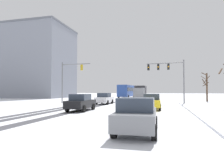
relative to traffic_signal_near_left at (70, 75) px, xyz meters
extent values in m
cube|color=#424247|center=(3.07, -9.63, -4.35)|extent=(0.81, 30.06, 0.01)
cube|color=#424247|center=(6.23, -9.63, -4.35)|extent=(0.99, 30.06, 0.01)
cube|color=#424247|center=(4.21, -9.63, -4.35)|extent=(0.87, 30.06, 0.01)
cube|color=white|center=(18.67, -11.00, -4.29)|extent=(4.00, 30.06, 0.12)
cylinder|color=slate|center=(-1.29, 0.03, -1.10)|extent=(0.18, 0.18, 6.50)
cylinder|color=slate|center=(1.12, -0.05, 1.75)|extent=(4.82, 0.28, 0.12)
cube|color=#B79319|center=(2.08, -0.08, 1.20)|extent=(0.33, 0.25, 0.90)
sphere|color=black|center=(2.09, 0.08, 1.50)|extent=(0.20, 0.20, 0.20)
sphere|color=orange|center=(2.09, 0.08, 1.20)|extent=(0.20, 0.20, 0.20)
sphere|color=black|center=(2.09, 0.08, 0.90)|extent=(0.20, 0.20, 0.20)
cylinder|color=slate|center=(17.27, 2.03, -1.10)|extent=(0.18, 0.18, 6.50)
cylinder|color=slate|center=(14.57, 2.24, 1.75)|extent=(5.41, 0.53, 0.12)
cube|color=black|center=(15.11, 2.20, 1.20)|extent=(0.34, 0.26, 0.90)
sphere|color=black|center=(15.10, 2.04, 1.50)|extent=(0.20, 0.20, 0.20)
sphere|color=orange|center=(15.10, 2.04, 1.20)|extent=(0.20, 0.20, 0.20)
sphere|color=black|center=(15.10, 2.04, 0.90)|extent=(0.20, 0.20, 0.20)
cube|color=black|center=(13.62, 2.31, 1.20)|extent=(0.34, 0.26, 0.90)
sphere|color=black|center=(13.61, 2.15, 1.50)|extent=(0.20, 0.20, 0.20)
sphere|color=orange|center=(13.61, 2.15, 1.20)|extent=(0.20, 0.20, 0.20)
sphere|color=black|center=(13.61, 2.15, 0.90)|extent=(0.20, 0.20, 0.20)
cube|color=black|center=(12.14, 2.42, 1.20)|extent=(0.34, 0.26, 0.90)
sphere|color=black|center=(12.12, 2.26, 1.50)|extent=(0.20, 0.20, 0.20)
sphere|color=orange|center=(12.12, 2.26, 1.20)|extent=(0.20, 0.20, 0.20)
sphere|color=black|center=(12.12, 2.26, 0.90)|extent=(0.20, 0.20, 0.20)
cube|color=silver|center=(6.04, -0.94, -3.68)|extent=(1.73, 4.11, 0.70)
cube|color=#2D3847|center=(6.04, -1.09, -3.03)|extent=(1.58, 1.91, 0.60)
cylinder|color=black|center=(5.25, 0.34, -4.03)|extent=(0.23, 0.64, 0.64)
cylinder|color=black|center=(6.86, 0.32, -4.03)|extent=(0.23, 0.64, 0.64)
cylinder|color=black|center=(5.23, -2.20, -4.03)|extent=(0.23, 0.64, 0.64)
cylinder|color=black|center=(6.84, -2.22, -4.03)|extent=(0.23, 0.64, 0.64)
cube|color=yellow|center=(13.15, -7.68, -3.68)|extent=(1.83, 4.15, 0.70)
cube|color=#2D3847|center=(13.16, -7.83, -3.03)|extent=(1.62, 1.95, 0.60)
cylinder|color=black|center=(12.31, -6.43, -4.03)|extent=(0.24, 0.65, 0.64)
cylinder|color=black|center=(13.92, -6.38, -4.03)|extent=(0.24, 0.65, 0.64)
cylinder|color=black|center=(12.39, -8.97, -4.03)|extent=(0.24, 0.65, 0.64)
cylinder|color=black|center=(14.00, -8.92, -4.03)|extent=(0.24, 0.65, 0.64)
cube|color=black|center=(6.59, -10.84, -3.68)|extent=(1.73, 4.11, 0.70)
cube|color=#2D3847|center=(6.59, -10.99, -3.03)|extent=(1.57, 1.91, 0.60)
cylinder|color=black|center=(5.77, -9.57, -4.03)|extent=(0.22, 0.64, 0.64)
cylinder|color=black|center=(7.39, -9.56, -4.03)|extent=(0.22, 0.64, 0.64)
cylinder|color=black|center=(5.79, -12.11, -4.03)|extent=(0.22, 0.64, 0.64)
cylinder|color=black|center=(7.40, -12.10, -4.03)|extent=(0.22, 0.64, 0.64)
cube|color=slate|center=(13.14, -19.63, -3.68)|extent=(1.79, 4.14, 0.70)
cube|color=#2D3847|center=(13.14, -19.78, -3.03)|extent=(1.60, 1.94, 0.60)
cylinder|color=black|center=(12.30, -18.38, -4.03)|extent=(0.23, 0.64, 0.64)
cylinder|color=black|center=(13.92, -18.34, -4.03)|extent=(0.23, 0.64, 0.64)
cylinder|color=black|center=(12.36, -20.92, -4.03)|extent=(0.23, 0.64, 0.64)
cylinder|color=black|center=(13.98, -20.88, -4.03)|extent=(0.23, 0.64, 0.64)
cube|color=#284793|center=(5.05, 23.07, -2.42)|extent=(2.95, 11.09, 2.90)
cube|color=#283342|center=(5.05, 23.07, -2.07)|extent=(2.95, 10.22, 0.90)
cylinder|color=black|center=(6.07, 19.17, -3.87)|extent=(0.34, 0.97, 0.96)
cylinder|color=black|center=(3.70, 19.27, -3.87)|extent=(0.34, 0.97, 0.96)
cylinder|color=black|center=(6.37, 26.32, -3.87)|extent=(0.34, 0.97, 0.96)
cylinder|color=black|center=(4.00, 26.42, -3.87)|extent=(0.34, 0.97, 0.96)
cube|color=slate|center=(9.55, 11.83, -2.88)|extent=(2.13, 2.23, 2.10)
cube|color=#333338|center=(9.49, 15.53, -2.63)|extent=(2.28, 5.23, 2.60)
cylinder|color=black|center=(10.55, 12.28, -3.93)|extent=(0.29, 0.84, 0.84)
cylinder|color=black|center=(8.53, 12.25, -3.93)|extent=(0.29, 0.84, 0.84)
cylinder|color=black|center=(10.48, 16.97, -3.93)|extent=(0.29, 0.84, 0.84)
cylinder|color=black|center=(8.46, 16.94, -3.93)|extent=(0.29, 0.84, 0.84)
cylinder|color=brown|center=(20.31, -5.27, -0.31)|extent=(0.80, 1.51, 0.77)
cylinder|color=#4C3828|center=(22.03, 10.67, -1.78)|extent=(0.29, 0.29, 5.15)
cylinder|color=#4C3828|center=(21.56, 10.28, 0.62)|extent=(0.92, 1.08, 0.67)
cylinder|color=#4C3828|center=(21.47, 10.30, -0.11)|extent=(0.82, 1.20, 0.85)
cylinder|color=#4C3828|center=(22.09, 11.21, -0.38)|extent=(1.18, 0.23, 1.50)
cylinder|color=#4C3828|center=(21.94, 11.18, -1.20)|extent=(1.13, 0.32, 0.81)
cylinder|color=#4C3828|center=(21.57, 10.40, -0.92)|extent=(0.71, 1.08, 1.41)
cube|color=gray|center=(-26.42, 22.09, 5.60)|extent=(28.68, 15.05, 19.90)
cube|color=slate|center=(-26.42, 22.09, 15.80)|extent=(28.98, 15.35, 0.50)
camera|label=1|loc=(14.33, -28.93, -2.42)|focal=32.17mm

